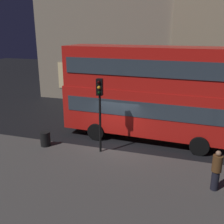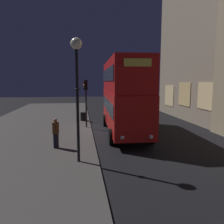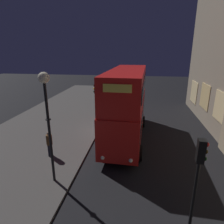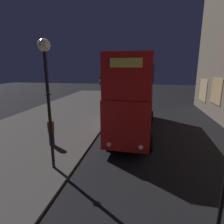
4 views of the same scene
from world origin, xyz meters
name	(u,v)px [view 3 (image 3 of 4)]	position (x,y,z in m)	size (l,w,h in m)	color
ground_plane	(110,130)	(0.00, 0.00, 0.00)	(80.00, 80.00, 0.00)	black
sidewalk_slab	(50,126)	(0.00, -5.80, 0.06)	(44.00, 9.74, 0.12)	#423F3D
double_decker_bus	(127,102)	(1.35, 1.57, 3.10)	(10.03, 3.19, 5.59)	red
traffic_light_near_kerb	(96,96)	(-0.48, -1.34, 3.00)	(0.35, 0.38, 4.01)	black
traffic_light_far_side	(199,169)	(9.90, 4.74, 2.93)	(0.34, 0.37, 4.08)	black
street_lamp	(46,103)	(7.67, -1.91, 4.55)	(0.54, 0.54, 5.89)	black
pedestrian	(50,144)	(5.24, -3.25, 1.02)	(0.39, 0.39, 1.76)	black
litter_bin	(101,112)	(-3.75, -1.56, 0.54)	(0.57, 0.57, 0.83)	black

